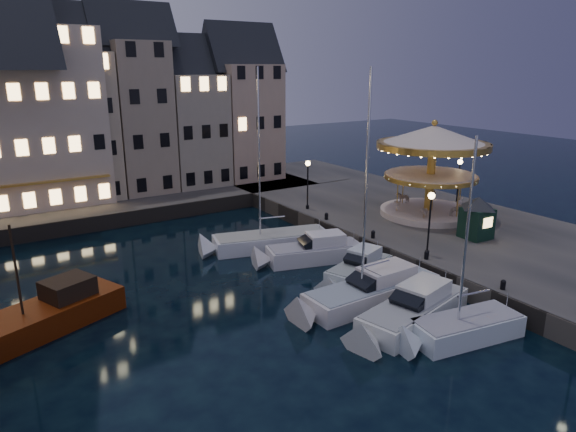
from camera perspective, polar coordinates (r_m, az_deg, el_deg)
ground at (r=29.69m, az=6.89°, el=-9.88°), size 160.00×160.00×0.00m
quay_east at (r=42.73m, az=16.31°, el=-1.27°), size 16.00×56.00×1.30m
quay_north at (r=50.72m, az=-21.30°, el=0.98°), size 44.00×12.00×1.30m
quaywall_e at (r=37.26m, az=8.17°, el=-3.32°), size 0.15×44.00×1.30m
quaywall_n at (r=45.50m, az=-17.24°, el=-0.30°), size 48.00×0.15×1.30m
streetlamp_b at (r=33.71m, az=15.50°, el=0.15°), size 0.44×0.44×4.17m
streetlamp_c at (r=43.52m, az=2.21°, el=4.27°), size 0.44×0.44×4.17m
streetlamp_d at (r=46.54m, az=18.45°, el=4.23°), size 0.44×0.44×4.17m
bollard_a at (r=30.60m, az=22.79°, el=-7.00°), size 0.30×0.30×0.57m
bollard_b at (r=33.69m, az=15.14°, el=-4.15°), size 0.30×0.30×0.57m
bollard_c at (r=36.99m, az=9.43°, el=-1.97°), size 0.30×0.30×0.57m
bollard_d at (r=41.02m, az=4.29°, el=0.02°), size 0.30×0.30×0.57m
townhouse_nc at (r=51.34m, az=-22.72°, el=10.25°), size 6.82×8.00×14.80m
townhouse_nd at (r=52.65m, az=-16.54°, el=11.49°), size 5.50×8.00×15.80m
townhouse_ne at (r=54.59m, az=-10.85°, el=10.42°), size 6.16×8.00×12.80m
townhouse_nf at (r=57.09m, az=-5.16°, el=11.39°), size 6.82×8.00×13.80m
motorboat_a at (r=27.15m, az=18.26°, el=-12.00°), size 6.81×3.16×11.22m
motorboat_b at (r=28.02m, az=13.38°, el=-10.43°), size 8.48×4.15×2.15m
motorboat_c at (r=29.83m, az=8.82°, el=-8.38°), size 9.54×2.63×12.71m
motorboat_d at (r=32.60m, az=7.53°, el=-6.23°), size 6.26×3.82×2.15m
motorboat_e at (r=35.64m, az=2.35°, el=-4.10°), size 7.64×4.02×2.15m
motorboat_f at (r=38.13m, az=-2.70°, el=-2.91°), size 9.58×4.73×12.74m
red_fishing_boat at (r=29.60m, az=-25.18°, el=-9.98°), size 8.45×5.60×6.10m
carousel at (r=42.73m, az=15.75°, el=6.73°), size 8.87×8.87×7.76m
ticket_kiosk at (r=38.41m, az=20.33°, el=0.58°), size 2.90×2.90×3.40m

